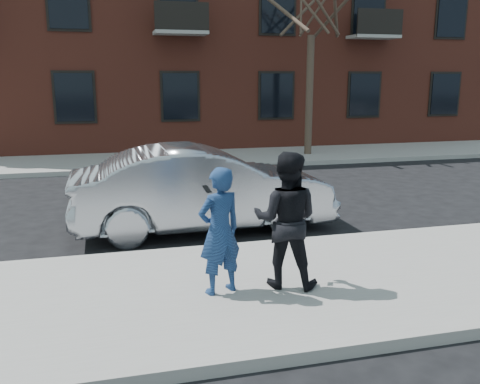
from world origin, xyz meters
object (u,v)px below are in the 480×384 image
object	(u,v)px
man_hoodie	(220,231)
man_peacoat	(286,220)
street_tree	(312,0)
silver_sedan	(203,189)

from	to	relation	value
man_hoodie	man_peacoat	bearing A→B (deg)	161.48
street_tree	man_peacoat	xyz separation A→B (m)	(-4.81, -11.30, -4.46)
silver_sedan	man_peacoat	bearing A→B (deg)	-172.36
man_peacoat	man_hoodie	bearing A→B (deg)	25.87
street_tree	man_hoodie	bearing A→B (deg)	-116.76
man_hoodie	silver_sedan	bearing A→B (deg)	-116.23
street_tree	silver_sedan	world-z (taller)	street_tree
street_tree	man_peacoat	distance (m)	13.06
silver_sedan	man_peacoat	world-z (taller)	man_peacoat
silver_sedan	man_hoodie	bearing A→B (deg)	172.01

